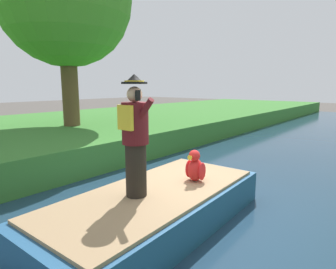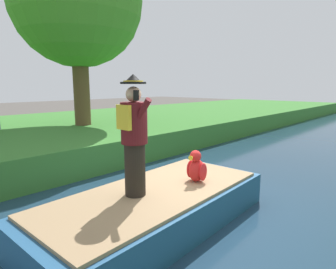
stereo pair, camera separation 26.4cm
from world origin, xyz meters
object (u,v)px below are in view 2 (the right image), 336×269
object	(u,v)px
boat	(155,208)
person_pirate	(134,136)
parrot_plush	(196,168)
tree_slender	(77,2)

from	to	relation	value
boat	person_pirate	xyz separation A→B (m)	(-0.08, -0.35, 1.23)
person_pirate	boat	bearing A→B (deg)	70.26
parrot_plush	person_pirate	bearing A→B (deg)	-104.93
boat	parrot_plush	bearing A→B (deg)	74.21
person_pirate	parrot_plush	distance (m)	1.37
person_pirate	tree_slender	xyz separation A→B (m)	(-6.52, 2.94, 3.70)
parrot_plush	tree_slender	bearing A→B (deg)	165.35
person_pirate	tree_slender	bearing A→B (deg)	148.89
tree_slender	parrot_plush	bearing A→B (deg)	-14.65
boat	person_pirate	world-z (taller)	person_pirate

